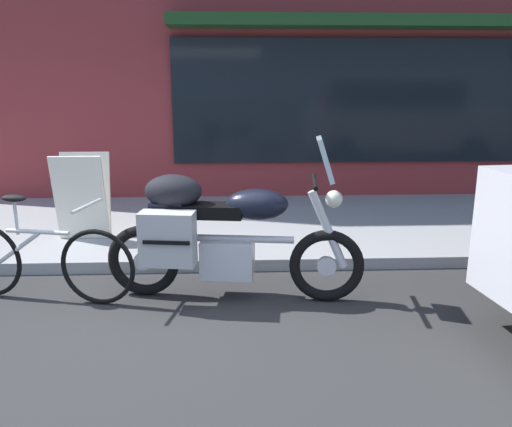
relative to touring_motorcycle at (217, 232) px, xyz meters
name	(u,v)px	position (x,y,z in m)	size (l,w,h in m)	color
ground_plane	(146,335)	(-0.52, -0.63, -0.60)	(80.00, 80.00, 0.00)	#2E2E2E
touring_motorcycle	(217,232)	(0.00, 0.00, 0.00)	(2.20, 0.65, 1.39)	black
parked_bicycle	(40,260)	(-1.50, 0.04, -0.24)	(1.65, 0.53, 0.92)	black
sandwich_board_sign	(83,196)	(-1.53, 1.50, 0.00)	(0.55, 0.41, 0.94)	silver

